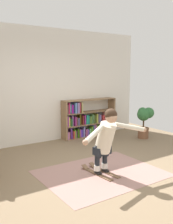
{
  "coord_description": "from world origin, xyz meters",
  "views": [
    {
      "loc": [
        -2.73,
        -3.5,
        1.81
      ],
      "look_at": [
        -0.02,
        0.52,
        1.05
      ],
      "focal_mm": 41.51,
      "sensor_mm": 36.0,
      "label": 1
    }
  ],
  "objects_px": {
    "skis_pair": "(100,172)",
    "person_skier": "(106,137)",
    "potted_plant": "(144,118)",
    "bookshelf": "(87,121)"
  },
  "relations": [
    {
      "from": "potted_plant",
      "to": "person_skier",
      "type": "distance_m",
      "value": 2.82
    },
    {
      "from": "potted_plant",
      "to": "person_skier",
      "type": "height_order",
      "value": "person_skier"
    },
    {
      "from": "potted_plant",
      "to": "skis_pair",
      "type": "xyz_separation_m",
      "value": [
        -2.45,
        -1.26,
        -0.54
      ]
    },
    {
      "from": "bookshelf",
      "to": "person_skier",
      "type": "relative_size",
      "value": 1.15
    },
    {
      "from": "skis_pair",
      "to": "person_skier",
      "type": "relative_size",
      "value": 0.55
    },
    {
      "from": "bookshelf",
      "to": "potted_plant",
      "type": "bearing_deg",
      "value": -43.33
    },
    {
      "from": "skis_pair",
      "to": "bookshelf",
      "type": "bearing_deg",
      "value": 60.87
    },
    {
      "from": "person_skier",
      "to": "bookshelf",
      "type": "bearing_deg",
      "value": 62.71
    },
    {
      "from": "skis_pair",
      "to": "person_skier",
      "type": "distance_m",
      "value": 0.7
    },
    {
      "from": "skis_pair",
      "to": "person_skier",
      "type": "bearing_deg",
      "value": -85.17
    }
  ]
}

